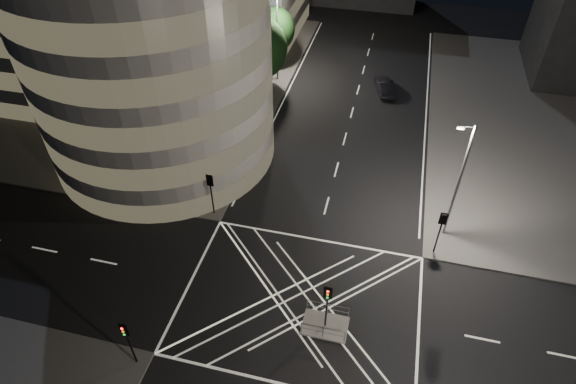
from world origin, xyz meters
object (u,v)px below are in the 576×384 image
(traffic_signal_nl, at_px, (127,336))
(street_lamp_left_near, at_px, (222,122))
(traffic_signal_fr, at_px, (441,225))
(sedan, at_px, (385,86))
(street_lamp_left_far, at_px, (278,35))
(traffic_signal_fl, at_px, (211,187))
(street_lamp_right_far, at_px, (458,180))
(traffic_signal_island, at_px, (327,300))
(central_island, at_px, (325,326))

(traffic_signal_nl, height_order, street_lamp_left_near, street_lamp_left_near)
(traffic_signal_fr, height_order, sedan, traffic_signal_fr)
(street_lamp_left_near, xyz_separation_m, street_lamp_left_far, (0.00, 18.00, 0.00))
(traffic_signal_fl, relative_size, street_lamp_left_near, 0.40)
(street_lamp_right_far, bearing_deg, traffic_signal_island, -125.30)
(street_lamp_right_far, bearing_deg, traffic_signal_nl, -139.09)
(central_island, relative_size, traffic_signal_fl, 0.75)
(traffic_signal_fr, bearing_deg, traffic_signal_nl, -142.31)
(traffic_signal_nl, bearing_deg, sedan, 72.44)
(traffic_signal_nl, bearing_deg, traffic_signal_fl, 90.00)
(central_island, relative_size, street_lamp_right_far, 0.30)
(traffic_signal_fl, xyz_separation_m, traffic_signal_island, (10.80, -8.30, 0.00))
(traffic_signal_island, relative_size, sedan, 0.90)
(traffic_signal_fl, xyz_separation_m, sedan, (11.71, 23.40, -2.18))
(traffic_signal_nl, height_order, traffic_signal_island, same)
(traffic_signal_fr, bearing_deg, street_lamp_right_far, 73.89)
(traffic_signal_fr, height_order, street_lamp_right_far, street_lamp_right_far)
(sedan, bearing_deg, traffic_signal_fr, 88.42)
(traffic_signal_fl, xyz_separation_m, traffic_signal_nl, (0.00, -13.60, 0.00))
(traffic_signal_nl, distance_m, traffic_signal_fr, 22.24)
(traffic_signal_island, xyz_separation_m, street_lamp_left_near, (-11.44, 13.50, 2.63))
(traffic_signal_fl, relative_size, traffic_signal_nl, 1.00)
(street_lamp_left_far, bearing_deg, traffic_signal_fr, -51.83)
(traffic_signal_fr, xyz_separation_m, street_lamp_left_near, (-18.24, 5.20, 2.63))
(traffic_signal_fr, distance_m, sedan, 24.23)
(traffic_signal_fl, xyz_separation_m, street_lamp_left_far, (-0.64, 23.20, 2.63))
(central_island, bearing_deg, street_lamp_left_near, 130.27)
(traffic_signal_nl, relative_size, street_lamp_left_far, 0.40)
(street_lamp_right_far, xyz_separation_m, sedan, (-6.53, 21.20, -4.81))
(traffic_signal_nl, relative_size, street_lamp_left_near, 0.40)
(street_lamp_left_near, height_order, street_lamp_right_far, same)
(traffic_signal_fl, relative_size, traffic_signal_fr, 1.00)
(traffic_signal_fr, xyz_separation_m, sedan, (-5.89, 23.40, -2.18))
(street_lamp_left_near, relative_size, sedan, 2.25)
(street_lamp_right_far, height_order, sedan, street_lamp_right_far)
(central_island, relative_size, street_lamp_left_far, 0.30)
(traffic_signal_fl, height_order, street_lamp_left_near, street_lamp_left_near)
(street_lamp_left_near, relative_size, street_lamp_right_far, 1.00)
(central_island, distance_m, traffic_signal_nl, 12.36)
(central_island, xyz_separation_m, traffic_signal_nl, (-10.80, -5.30, 2.84))
(central_island, relative_size, traffic_signal_island, 0.75)
(traffic_signal_island, bearing_deg, traffic_signal_fl, 142.46)
(central_island, xyz_separation_m, traffic_signal_island, (0.00, 0.00, 2.84))
(traffic_signal_fl, distance_m, traffic_signal_island, 13.62)
(traffic_signal_nl, xyz_separation_m, street_lamp_left_far, (-0.64, 36.80, 2.63))
(central_island, bearing_deg, street_lamp_right_far, 54.70)
(traffic_signal_nl, distance_m, traffic_signal_island, 12.03)
(traffic_signal_fr, xyz_separation_m, street_lamp_right_far, (0.64, 2.20, 2.63))
(sedan, bearing_deg, traffic_signal_island, 72.65)
(traffic_signal_fl, height_order, traffic_signal_fr, same)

